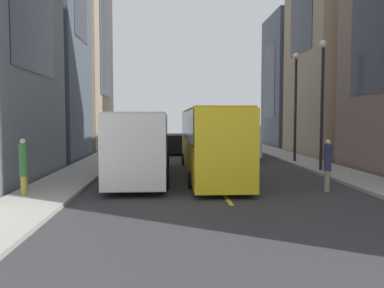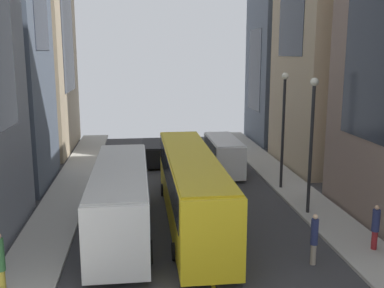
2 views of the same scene
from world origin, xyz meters
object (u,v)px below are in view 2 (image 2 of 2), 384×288
object	(u,v)px
car_black_0	(154,151)
pedestrian_crossing_near	(314,238)
pedestrian_crossing_mid	(376,226)
pedestrian_waiting_curb	(0,260)
city_bus_white	(121,194)
streetcar_yellow	(191,182)
delivery_van_white	(224,153)

from	to	relation	value
car_black_0	pedestrian_crossing_near	bearing A→B (deg)	-72.10
pedestrian_crossing_mid	pedestrian_waiting_curb	size ratio (longest dim) A/B	0.94
pedestrian_crossing_mid	pedestrian_waiting_curb	distance (m)	15.48
city_bus_white	streetcar_yellow	bearing A→B (deg)	18.47
pedestrian_crossing_near	city_bus_white	bearing A→B (deg)	122.84
city_bus_white	pedestrian_crossing_near	distance (m)	9.22
city_bus_white	pedestrian_waiting_curb	world-z (taller)	city_bus_white
city_bus_white	pedestrian_crossing_mid	world-z (taller)	city_bus_white
car_black_0	pedestrian_crossing_mid	bearing A→B (deg)	-62.68
streetcar_yellow	car_black_0	bearing A→B (deg)	96.39
streetcar_yellow	pedestrian_crossing_mid	world-z (taller)	streetcar_yellow
pedestrian_waiting_curb	pedestrian_crossing_mid	bearing A→B (deg)	-115.48
city_bus_white	car_black_0	world-z (taller)	city_bus_white
car_black_0	pedestrian_crossing_mid	xyz separation A→B (m)	(9.06, -17.54, 0.24)
pedestrian_waiting_curb	car_black_0	bearing A→B (deg)	-49.79
streetcar_yellow	pedestrian_crossing_near	distance (m)	7.21
streetcar_yellow	pedestrian_crossing_near	bearing A→B (deg)	-51.03
delivery_van_white	pedestrian_waiting_curb	world-z (taller)	delivery_van_white
city_bus_white	pedestrian_waiting_curb	distance (m)	6.70
pedestrian_crossing_mid	car_black_0	bearing A→B (deg)	-173.51
pedestrian_crossing_mid	pedestrian_waiting_curb	world-z (taller)	pedestrian_waiting_curb
city_bus_white	streetcar_yellow	size ratio (longest dim) A/B	0.78
pedestrian_crossing_near	pedestrian_crossing_mid	bearing A→B (deg)	-14.30
city_bus_white	delivery_van_white	world-z (taller)	city_bus_white
streetcar_yellow	pedestrian_crossing_mid	bearing A→B (deg)	-31.90
city_bus_white	pedestrian_waiting_curb	bearing A→B (deg)	-128.96
pedestrian_crossing_mid	streetcar_yellow	bearing A→B (deg)	-142.74
city_bus_white	pedestrian_crossing_near	xyz separation A→B (m)	(8.08, -4.36, -0.81)
pedestrian_crossing_mid	pedestrian_crossing_near	distance (m)	3.24
delivery_van_white	pedestrian_waiting_curb	bearing A→B (deg)	-125.59
car_black_0	pedestrian_waiting_curb	world-z (taller)	pedestrian_waiting_curb
streetcar_yellow	delivery_van_white	bearing A→B (deg)	69.46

